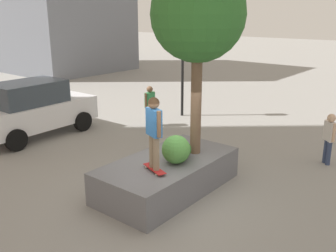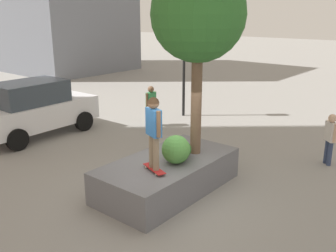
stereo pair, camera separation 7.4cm
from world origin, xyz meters
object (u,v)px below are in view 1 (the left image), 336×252
(planter_ledge, at_px, (168,175))
(police_car, at_px, (34,108))
(skateboard, at_px, (154,169))
(pedestrian_crossing, at_px, (329,135))
(traffic_light_corner, at_px, (183,39))
(bystander_watching, at_px, (150,103))
(plaza_tree, at_px, (198,16))
(skateboarder, at_px, (154,128))

(planter_ledge, height_order, police_car, police_car)
(skateboard, bearing_deg, pedestrian_crossing, -25.30)
(skateboard, bearing_deg, traffic_light_corner, 32.36)
(police_car, xyz_separation_m, bystander_watching, (3.69, -2.47, -0.10))
(traffic_light_corner, bearing_deg, planter_ledge, -145.83)
(plaza_tree, bearing_deg, police_car, 93.90)
(skateboard, height_order, traffic_light_corner, traffic_light_corner)
(traffic_light_corner, bearing_deg, pedestrian_crossing, -104.34)
(skateboarder, bearing_deg, bystander_watching, 42.55)
(plaza_tree, xyz_separation_m, skateboard, (-1.64, 0.02, -3.48))
(skateboarder, xyz_separation_m, police_car, (1.17, 6.93, -0.86))
(bystander_watching, bearing_deg, police_car, 146.20)
(bystander_watching, distance_m, pedestrian_crossing, 6.92)
(plaza_tree, bearing_deg, traffic_light_corner, 39.84)
(planter_ledge, bearing_deg, pedestrian_crossing, -31.12)
(skateboard, xyz_separation_m, police_car, (1.17, 6.93, 0.16))
(plaza_tree, bearing_deg, planter_ledge, 164.76)
(bystander_watching, bearing_deg, skateboard, -137.45)
(plaza_tree, bearing_deg, skateboarder, 179.15)
(bystander_watching, bearing_deg, traffic_light_corner, -1.67)
(planter_ledge, distance_m, plaza_tree, 4.06)
(police_car, height_order, traffic_light_corner, traffic_light_corner)
(skateboard, bearing_deg, bystander_watching, 42.55)
(police_car, bearing_deg, plaza_tree, -86.10)
(skateboarder, distance_m, traffic_light_corner, 8.35)
(skateboard, height_order, pedestrian_crossing, pedestrian_crossing)
(skateboard, xyz_separation_m, pedestrian_crossing, (5.19, -2.45, 0.02))
(police_car, relative_size, traffic_light_corner, 0.90)
(bystander_watching, bearing_deg, plaza_tree, -125.65)
(skateboarder, relative_size, traffic_light_corner, 0.34)
(bystander_watching, xyz_separation_m, pedestrian_crossing, (0.33, -6.91, -0.03))
(pedestrian_crossing, bearing_deg, plaza_tree, 145.60)
(pedestrian_crossing, bearing_deg, skateboard, 154.70)
(police_car, bearing_deg, skateboarder, -99.57)
(plaza_tree, xyz_separation_m, police_car, (-0.47, 6.95, -3.33))
(skateboarder, distance_m, pedestrian_crossing, 5.83)
(planter_ledge, bearing_deg, plaza_tree, -15.24)
(plaza_tree, distance_m, skateboarder, 2.97)
(skateboard, distance_m, traffic_light_corner, 8.58)
(skateboard, relative_size, traffic_light_corner, 0.16)
(planter_ledge, distance_m, pedestrian_crossing, 5.18)
(planter_ledge, height_order, traffic_light_corner, traffic_light_corner)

